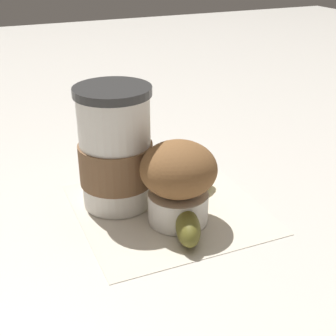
% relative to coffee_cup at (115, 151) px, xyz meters
% --- Properties ---
extents(ground_plane, '(3.00, 3.00, 0.00)m').
position_rel_coffee_cup_xyz_m(ground_plane, '(0.05, -0.04, -0.07)').
color(ground_plane, beige).
extents(paper_napkin, '(0.23, 0.23, 0.00)m').
position_rel_coffee_cup_xyz_m(paper_napkin, '(0.05, -0.04, -0.07)').
color(paper_napkin, beige).
rests_on(paper_napkin, ground_plane).
extents(coffee_cup, '(0.09, 0.09, 0.15)m').
position_rel_coffee_cup_xyz_m(coffee_cup, '(0.00, 0.00, 0.00)').
color(coffee_cup, silver).
rests_on(coffee_cup, paper_napkin).
extents(muffin, '(0.09, 0.09, 0.10)m').
position_rel_coffee_cup_xyz_m(muffin, '(0.05, -0.07, -0.02)').
color(muffin, white).
rests_on(muffin, paper_napkin).
extents(banana, '(0.12, 0.16, 0.03)m').
position_rel_coffee_cup_xyz_m(banana, '(0.07, -0.06, -0.05)').
color(banana, '#D6CC4C').
rests_on(banana, paper_napkin).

